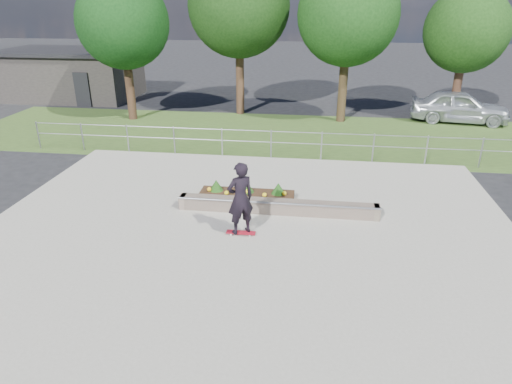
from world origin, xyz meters
TOP-DOWN VIEW (x-y plane):
  - ground at (0.00, 0.00)m, footprint 120.00×120.00m
  - grass_verge at (0.00, 11.00)m, footprint 30.00×8.00m
  - concrete_slab at (0.00, 0.00)m, footprint 15.00×15.00m
  - fence at (0.00, 7.50)m, footprint 20.06×0.06m
  - building at (-14.00, 18.00)m, footprint 8.40×5.40m
  - tree_far_left at (-8.00, 13.00)m, footprint 4.55×4.55m
  - tree_mid_left at (-2.50, 15.00)m, footprint 5.25×5.25m
  - tree_mid_right at (3.00, 14.00)m, footprint 4.90×4.90m
  - tree_far_right at (9.00, 15.50)m, footprint 4.20×4.20m
  - grind_ledge at (0.72, 2.42)m, footprint 6.00×0.44m
  - planter_bed at (-0.33, 3.09)m, footprint 3.00×1.20m
  - skateboarder at (-0.14, 0.91)m, footprint 0.88×0.80m
  - parked_car at (9.05, 14.65)m, footprint 5.04×2.59m

SIDE VIEW (x-z plane):
  - ground at x=0.00m, z-range 0.00..0.00m
  - grass_verge at x=0.00m, z-range 0.00..0.02m
  - concrete_slab at x=0.00m, z-range 0.00..0.06m
  - planter_bed at x=-0.33m, z-range -0.06..0.55m
  - grind_ledge at x=0.72m, z-range 0.05..0.48m
  - fence at x=0.00m, z-range 0.17..1.37m
  - parked_car at x=9.05m, z-range 0.00..1.64m
  - skateboarder at x=-0.14m, z-range 0.10..2.19m
  - building at x=-14.00m, z-range 0.01..3.01m
  - tree_far_right at x=9.00m, z-range 1.18..7.78m
  - tree_far_left at x=-8.00m, z-range 1.28..8.43m
  - tree_mid_right at x=3.00m, z-range 1.38..9.08m
  - tree_mid_left at x=-2.50m, z-range 1.48..9.73m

